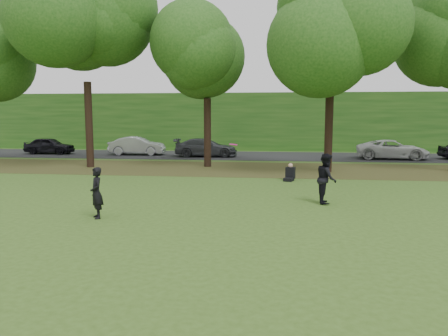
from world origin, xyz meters
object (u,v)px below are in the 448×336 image
Objects in this scene: frisbee at (233,145)px; seated_person at (290,174)px; player_right at (326,178)px; player_left at (97,193)px.

frisbee reaches higher than seated_person.
frisbee is at bearing 120.20° from player_right.
player_right reaches higher than player_left.
player_right is (7.27, 3.19, 0.11)m from player_left.
player_right is 2.18× the size of seated_person.
frisbee reaches higher than player_right.
player_left is 4.44× the size of frisbee.
seated_person is at bearing 73.76° from frisbee.
player_right is 3.85m from frisbee.
player_left is 0.88× the size of player_right.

